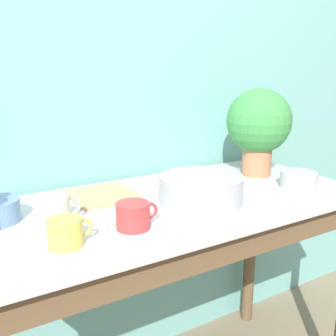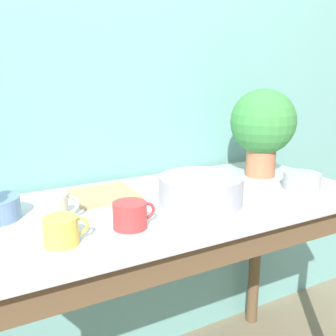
% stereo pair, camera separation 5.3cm
% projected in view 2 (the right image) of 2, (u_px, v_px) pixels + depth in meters
% --- Properties ---
extents(wall_back, '(6.00, 0.05, 2.40)m').
position_uv_depth(wall_back, '(123.00, 105.00, 1.64)').
color(wall_back, '#70ADA8').
rests_on(wall_back, ground_plane).
extents(counter_table, '(1.46, 0.67, 0.90)m').
position_uv_depth(counter_table, '(172.00, 249.00, 1.40)').
color(counter_table, brown).
rests_on(counter_table, ground_plane).
extents(potted_plant, '(0.27, 0.27, 0.37)m').
position_uv_depth(potted_plant, '(263.00, 125.00, 1.65)').
color(potted_plant, '#B7704C').
rests_on(potted_plant, counter_table).
extents(bowl_wash_large, '(0.29, 0.29, 0.10)m').
position_uv_depth(bowl_wash_large, '(201.00, 190.00, 1.35)').
color(bowl_wash_large, '#A8A8B2').
rests_on(bowl_wash_large, counter_table).
extents(mug_yellow, '(0.12, 0.09, 0.08)m').
position_uv_depth(mug_yellow, '(62.00, 231.00, 1.04)').
color(mug_yellow, '#E5CC4C').
rests_on(mug_yellow, counter_table).
extents(mug_cream, '(0.12, 0.09, 0.09)m').
position_uv_depth(mug_cream, '(54.00, 208.00, 1.18)').
color(mug_cream, beige).
rests_on(mug_cream, counter_table).
extents(mug_red, '(0.13, 0.10, 0.08)m').
position_uv_depth(mug_red, '(130.00, 215.00, 1.15)').
color(mug_red, '#C63838').
rests_on(mug_red, counter_table).
extents(bowl_small_steel, '(0.14, 0.14, 0.06)m').
position_uv_depth(bowl_small_steel, '(302.00, 181.00, 1.51)').
color(bowl_small_steel, '#A8A8B2').
rests_on(bowl_small_steel, counter_table).
extents(tray_board, '(0.22, 0.21, 0.02)m').
position_uv_depth(tray_board, '(104.00, 195.00, 1.43)').
color(tray_board, tan).
rests_on(tray_board, counter_table).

